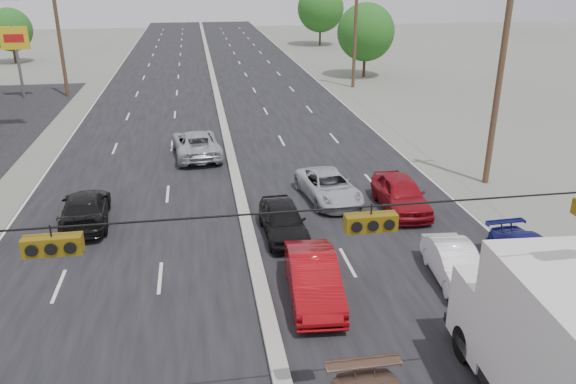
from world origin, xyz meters
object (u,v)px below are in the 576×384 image
Objects in this scene: queue_car_e at (401,194)px; box_truck at (573,360)px; queue_car_b at (455,265)px; pole_sign_far at (15,44)px; tree_right_mid at (366,32)px; oncoming_near at (85,209)px; utility_pole_left_c at (59,35)px; queue_car_a at (283,220)px; tree_left_far at (10,30)px; queue_car_d at (537,261)px; tree_right_far at (321,9)px; utility_pole_right_c at (355,30)px; utility_pole_right_b at (499,82)px; queue_car_c at (329,187)px; oncoming_far at (196,144)px; red_sedan at (313,279)px.

box_truck is at bearing -92.32° from queue_car_e.
pole_sign_far is at bearing 129.28° from queue_car_b.
tree_right_mid reaches higher than oncoming_near.
queue_car_e is (19.50, -27.62, -4.34)m from utility_pole_left_c.
utility_pole_left_c is 2.46× the size of queue_car_a.
tree_left_far is at bearing 106.70° from pole_sign_far.
queue_car_b is 0.86× the size of queue_car_d.
queue_car_d is at bearing 0.11° from queue_car_b.
pole_sign_far is 0.74× the size of tree_right_far.
utility_pole_left_c is at bearing 180.00° from utility_pole_right_c.
utility_pole_left_c is 40.88m from queue_car_d.
pole_sign_far is 0.75× the size of box_truck.
pole_sign_far is at bearing 131.21° from queue_car_e.
box_truck reaches higher than queue_car_b.
utility_pole_right_b is at bearing 71.73° from box_truck.
queue_car_d is (3.46, 6.59, -1.40)m from box_truck.
queue_car_c is (2.69, 3.44, -0.05)m from queue_car_a.
oncoming_far is (14.07, -18.24, -3.66)m from pole_sign_far.
tree_right_far is at bearing 86.36° from utility_pole_right_b.
tree_right_far is 1.83× the size of red_sedan.
utility_pole_left_c is at bearing 120.75° from queue_car_d.
queue_car_c is (2.44, 8.20, -0.09)m from red_sedan.
utility_pole_right_c is at bearing -96.65° from tree_right_far.
red_sedan is (-13.35, -39.15, -3.60)m from tree_right_mid.
oncoming_far is at bearing 113.55° from box_truck.
utility_pole_right_b is 2.23× the size of queue_car_e.
tree_left_far reaches higher than queue_car_a.
queue_car_a is (-0.25, 4.77, -0.04)m from red_sedan.
tree_right_far reaches higher than queue_car_d.
queue_car_e is (0.86, 13.08, -1.29)m from box_truck.
box_truck reaches higher than oncoming_far.
utility_pole_right_c is at bearing 80.16° from queue_car_e.
utility_pole_left_c and utility_pole_right_b have the same top height.
tree_left_far reaches higher than pole_sign_far.
queue_car_a is 0.91× the size of queue_car_d.
oncoming_far reaches higher than queue_car_d.
queue_car_d is (7.95, 0.05, -0.09)m from red_sedan.
tree_right_far is at bearing 83.35° from utility_pole_right_c.
oncoming_far reaches higher than queue_car_c.
utility_pole_right_b is 17.21m from box_truck.
queue_car_b is at bearing 113.39° from oncoming_far.
tree_right_mid is 1.53× the size of queue_car_c.
oncoming_near is (-13.68, 0.81, -0.08)m from queue_car_e.
utility_pole_right_c is at bearing 85.70° from queue_car_b.
queue_car_a is at bearing -59.37° from pole_sign_far.
oncoming_far is at bearing -110.39° from tree_right_far.
tree_right_mid is at bearing -22.07° from tree_left_far.
oncoming_far is (-8.93, 9.38, -0.02)m from queue_car_e.
utility_pole_right_b is (25.00, -25.00, 0.00)m from utility_pole_left_c.
queue_car_d reaches higher than queue_car_b.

